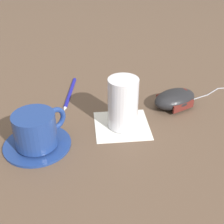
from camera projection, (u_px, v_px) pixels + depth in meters
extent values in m
plane|color=brown|center=(103.00, 131.00, 0.63)|extent=(3.00, 3.00, 0.00)
cylinder|color=navy|center=(37.00, 144.00, 0.59)|extent=(0.13, 0.13, 0.01)
cylinder|color=navy|center=(35.00, 130.00, 0.56)|extent=(0.08, 0.08, 0.06)
torus|color=navy|center=(55.00, 119.00, 0.59)|extent=(0.05, 0.04, 0.05)
ellipsoid|color=black|center=(175.00, 99.00, 0.70)|extent=(0.12, 0.12, 0.04)
cylinder|color=#591E19|center=(185.00, 91.00, 0.70)|extent=(0.01, 0.01, 0.01)
cube|color=#591E19|center=(166.00, 95.00, 0.72)|extent=(0.04, 0.04, 0.02)
cube|color=#591E19|center=(183.00, 107.00, 0.68)|extent=(0.04, 0.04, 0.02)
cylinder|color=gray|center=(200.00, 97.00, 0.74)|extent=(0.03, 0.04, 0.00)
cylinder|color=gray|center=(213.00, 91.00, 0.77)|extent=(0.04, 0.03, 0.00)
sphere|color=gray|center=(192.00, 99.00, 0.73)|extent=(0.00, 0.00, 0.00)
sphere|color=gray|center=(207.00, 94.00, 0.75)|extent=(0.00, 0.00, 0.00)
sphere|color=gray|center=(218.00, 88.00, 0.78)|extent=(0.00, 0.00, 0.00)
cube|color=silver|center=(122.00, 125.00, 0.64)|extent=(0.14, 0.14, 0.00)
cylinder|color=silver|center=(123.00, 103.00, 0.61)|extent=(0.06, 0.06, 0.10)
cylinder|color=navy|center=(70.00, 91.00, 0.76)|extent=(0.14, 0.03, 0.01)
cone|color=silver|center=(64.00, 108.00, 0.69)|extent=(0.01, 0.01, 0.01)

